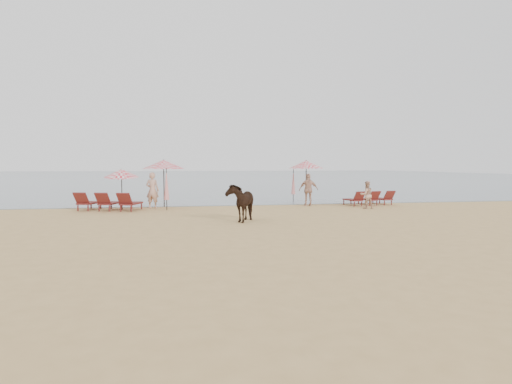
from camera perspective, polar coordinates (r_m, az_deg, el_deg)
The scene contains 13 objects.
ground at distance 14.79m, azimuth 3.46°, elevation -5.48°, with size 120.00×120.00×0.00m, color tan.
sea at distance 94.27m, azimuth -8.12°, elevation 2.19°, with size 160.00×140.00×0.06m, color #51606B.
lounger_cluster_left at distance 23.10m, azimuth -19.13°, elevation -1.25°, with size 3.36×2.57×0.65m.
lounger_cluster_right at distance 25.69m, azimuth 14.91°, elevation -0.82°, with size 2.82×1.93×0.57m.
umbrella_open_left_a at distance 24.21m, azimuth -12.21°, elevation 3.62°, with size 2.31×2.31×2.63m.
umbrella_open_left_b at distance 23.17m, azimuth -17.50°, elevation 2.41°, with size 1.73×1.77×2.21m.
umbrella_open_right at distance 26.13m, azimuth 6.71°, elevation 3.67°, with size 2.15×2.15×2.62m.
umbrella_closed_left at distance 22.51m, azimuth -11.85°, elevation 1.03°, with size 0.27×0.27×2.19m.
umbrella_closed_right at distance 26.75m, azimuth 5.00°, elevation 1.34°, with size 0.25×0.25×2.07m.
cow at distance 17.76m, azimuth -2.00°, elevation -1.36°, with size 0.86×1.88×1.59m, color black.
beachgoer_left at distance 23.61m, azimuth -13.64°, elevation 0.22°, with size 0.71×0.47×1.94m, color tan.
beachgoer_right_a at distance 23.64m, azimuth 14.53°, elevation -0.37°, with size 0.71×0.56×1.47m, color tan.
beachgoer_right_b at distance 24.59m, azimuth 7.02°, elevation 0.31°, with size 1.08×0.45×1.85m, color tan.
Camera 1 is at (-3.46, -14.18, 2.34)m, focal length 30.00 mm.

